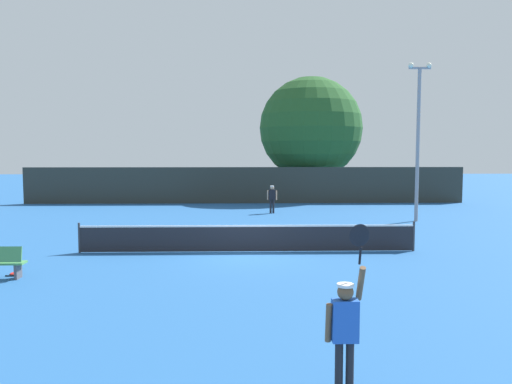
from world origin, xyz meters
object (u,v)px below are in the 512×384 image
Objects in this scene: player_serving at (346,322)px; light_pole at (418,132)px; spare_racket at (15,273)px; large_tree at (311,128)px; parked_car_far at (361,185)px; tennis_ball at (250,238)px; parked_car_mid at (275,186)px; parked_car_near at (216,185)px; player_receiving at (272,197)px.

light_pole is (7.38, 18.39, 3.43)m from player_serving.
large_tree is (11.80, 23.37, 5.25)m from spare_racket.
parked_car_far reaches higher than spare_racket.
tennis_ball is 23.28m from parked_car_far.
spare_racket is at bearing -103.65° from parked_car_mid.
spare_racket is at bearing -96.84° from parked_car_near.
player_receiving is at bearing 154.29° from light_pole.
light_pole is at bearing -73.43° from large_tree.
parked_car_mid is 7.28m from parked_car_far.
parked_car_mid is (2.33, 20.06, 0.74)m from tennis_ball.
large_tree is 7.40m from parked_car_far.
parked_car_mid is (-2.50, 2.38, -4.49)m from large_tree.
light_pole reaches higher than spare_racket.
player_serving reaches higher than parked_car_mid.
tennis_ball is 0.02× the size of parked_car_near.
spare_racket is 19.44m from light_pole.
large_tree reaches higher than spare_racket.
player_serving reaches higher than parked_car_near.
light_pole is (7.18, -3.46, 3.59)m from player_receiving.
spare_racket is at bearing -116.79° from large_tree.
player_receiving is at bearing -70.45° from parked_car_near.
parked_car_near is 12.04m from parked_car_far.
light_pole is 16.63m from parked_car_far.
player_serving is 0.28× the size of large_tree.
player_serving is 0.32× the size of light_pole.
player_receiving is 8.69m from tennis_ball.
player_serving is at bearing -111.86° from light_pole.
player_receiving is 16.52m from spare_racket.
player_serving is 0.59× the size of parked_car_near.
player_serving is at bearing -98.85° from parked_car_far.
parked_car_near is (-3.72, 34.64, -0.35)m from player_serving.
light_pole is 20.04m from parked_car_near.
large_tree reaches higher than parked_car_mid.
player_serving reaches higher than player_receiving.
player_serving is at bearing -85.72° from parked_car_mid.
parked_car_mid is (0.93, 11.54, -0.19)m from player_receiving.
player_serving reaches higher than tennis_ball.
player_serving is at bearing -43.05° from spare_racket.
large_tree is 9.34m from parked_car_near.
player_serving is 0.58× the size of parked_car_mid.
large_tree is at bearing 74.73° from tennis_ball.
light_pole is 16.68m from parked_car_mid.
parked_car_near is 0.98× the size of parked_car_mid.
tennis_ball is 0.01× the size of light_pole.
tennis_ball is at bearing 80.67° from player_receiving.
parked_car_far is at bearing 2.12° from parked_car_near.
parked_car_far is at bearing 58.51° from spare_racket.
parked_car_near is at bearing 96.13° from player_serving.
tennis_ball is (-1.21, 13.32, -1.09)m from player_serving.
parked_car_far reaches higher than player_receiving.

